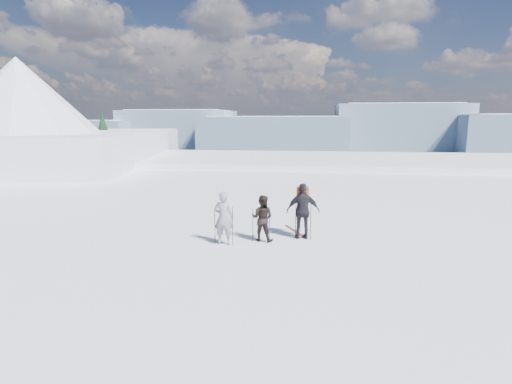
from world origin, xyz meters
TOP-DOWN VIEW (x-y plane):
  - lake_basin at (0.00, 30.00)m, footprint 820.00×820.00m
  - far_mountain_range at (29.60, 454.78)m, footprint 770.00×110.00m
  - near_ridge at (-26.56, 29.34)m, footprint 31.37×35.68m
  - skier_grey at (-2.74, 2.28)m, footprint 0.67×0.46m
  - skier_dark at (-1.50, 2.84)m, footprint 0.88×0.75m
  - skier_pack at (-0.12, 3.29)m, footprint 1.20×0.60m
  - backpack at (-0.15, 3.54)m, footprint 0.44×0.28m
  - ski_poles at (-1.40, 2.74)m, footprint 3.20×1.06m
  - skis_loose at (-0.37, 4.20)m, footprint 0.83×1.70m

SIDE VIEW (x-z plane):
  - far_mountain_range at x=29.60m, z-range -33.69..19.31m
  - lake_basin at x=0.00m, z-range -42.31..29.31m
  - near_ridge at x=-26.56m, z-range -16.29..9.33m
  - skis_loose at x=-0.37m, z-range 0.00..0.03m
  - ski_poles at x=-1.40m, z-range -0.06..1.31m
  - skier_dark at x=-1.50m, z-range 0.00..1.60m
  - skier_grey at x=-2.74m, z-range 0.00..1.80m
  - skier_pack at x=-0.12m, z-range 0.00..1.97m
  - backpack at x=-0.15m, z-range 1.97..2.55m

